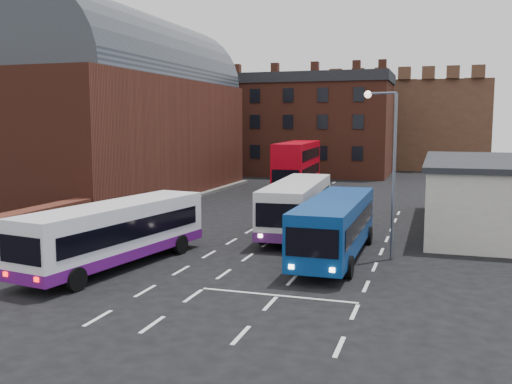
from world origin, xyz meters
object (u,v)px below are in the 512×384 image
(street_lamp, at_px, (389,158))
(pedestrian_red, at_px, (40,253))
(bus_white_outbound, at_px, (116,230))
(bus_white_inbound, at_px, (297,203))
(bus_blue, at_px, (335,223))
(bus_red_double, at_px, (297,165))

(street_lamp, height_order, pedestrian_red, street_lamp)
(bus_white_outbound, bearing_deg, bus_white_inbound, 69.12)
(bus_white_outbound, distance_m, pedestrian_red, 3.29)
(bus_blue, relative_size, pedestrian_red, 5.94)
(bus_white_inbound, distance_m, street_lamp, 8.01)
(bus_red_double, height_order, pedestrian_red, bus_red_double)
(bus_blue, bearing_deg, bus_red_double, -72.55)
(bus_white_inbound, height_order, bus_red_double, bus_red_double)
(bus_blue, relative_size, street_lamp, 1.32)
(bus_white_inbound, xyz_separation_m, pedestrian_red, (-8.30, -12.16, -0.89))
(street_lamp, bearing_deg, bus_white_outbound, -155.65)
(street_lamp, bearing_deg, pedestrian_red, -152.48)
(bus_blue, bearing_deg, street_lamp, -164.30)
(pedestrian_red, bearing_deg, bus_white_outbound, -139.08)
(street_lamp, xyz_separation_m, pedestrian_red, (-13.84, -7.21, -3.89))
(bus_white_outbound, bearing_deg, bus_blue, 35.62)
(bus_white_inbound, xyz_separation_m, bus_red_double, (-4.69, 19.51, 0.68))
(bus_white_inbound, bearing_deg, bus_white_outbound, 56.47)
(bus_white_outbound, bearing_deg, bus_red_double, 96.95)
(bus_blue, xyz_separation_m, street_lamp, (2.33, 0.66, 3.08))
(bus_white_inbound, height_order, street_lamp, street_lamp)
(bus_red_double, bearing_deg, pedestrian_red, 79.91)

